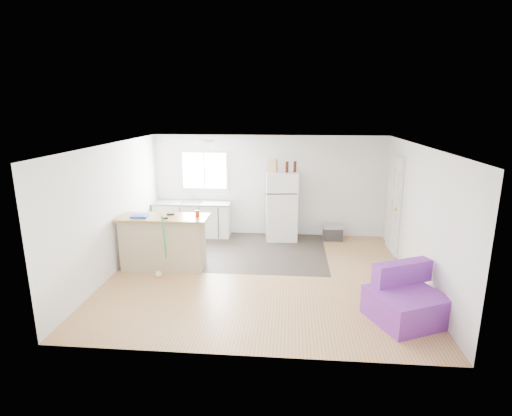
# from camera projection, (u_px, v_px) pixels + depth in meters

# --- Properties ---
(room) EXTENTS (5.51, 5.01, 2.41)m
(room) POSITION_uv_depth(u_px,v_px,m) (261.00, 213.00, 7.14)
(room) COLOR #A66C45
(room) RESTS_ON ground
(vinyl_zone) EXTENTS (4.05, 2.50, 0.00)m
(vinyl_zone) POSITION_uv_depth(u_px,v_px,m) (232.00, 250.00, 8.70)
(vinyl_zone) COLOR #2D2721
(vinyl_zone) RESTS_ON floor
(window) EXTENTS (1.18, 0.06, 0.98)m
(window) POSITION_uv_depth(u_px,v_px,m) (205.00, 171.00, 9.58)
(window) COLOR white
(window) RESTS_ON back_wall
(interior_door) EXTENTS (0.11, 0.92, 2.10)m
(interior_door) POSITION_uv_depth(u_px,v_px,m) (395.00, 205.00, 8.45)
(interior_door) COLOR white
(interior_door) RESTS_ON right_wall
(ceiling_fixture) EXTENTS (0.30, 0.30, 0.07)m
(ceiling_fixture) POSITION_uv_depth(u_px,v_px,m) (207.00, 141.00, 8.11)
(ceiling_fixture) COLOR white
(ceiling_fixture) RESTS_ON ceiling
(kitchen_cabinets) EXTENTS (1.87, 0.62, 1.09)m
(kitchen_cabinets) POSITION_uv_depth(u_px,v_px,m) (193.00, 219.00, 9.61)
(kitchen_cabinets) COLOR white
(kitchen_cabinets) RESTS_ON floor
(peninsula) EXTENTS (1.69, 0.67, 1.04)m
(peninsula) POSITION_uv_depth(u_px,v_px,m) (163.00, 242.00, 7.63)
(peninsula) COLOR tan
(peninsula) RESTS_ON floor
(refrigerator) EXTENTS (0.77, 0.74, 1.60)m
(refrigerator) POSITION_uv_depth(u_px,v_px,m) (281.00, 206.00, 9.28)
(refrigerator) COLOR white
(refrigerator) RESTS_ON floor
(cooler) EXTENTS (0.47, 0.33, 0.35)m
(cooler) POSITION_uv_depth(u_px,v_px,m) (333.00, 233.00, 9.34)
(cooler) COLOR #2B2B2D
(cooler) RESTS_ON floor
(purple_seat) EXTENTS (1.23, 1.24, 0.78)m
(purple_seat) POSITION_uv_depth(u_px,v_px,m) (405.00, 301.00, 5.84)
(purple_seat) COLOR purple
(purple_seat) RESTS_ON floor
(cleaner_jug) EXTENTS (0.16, 0.14, 0.30)m
(cleaner_jug) POSITION_uv_depth(u_px,v_px,m) (179.00, 263.00, 7.65)
(cleaner_jug) COLOR white
(cleaner_jug) RESTS_ON floor
(mop) EXTENTS (0.22, 0.34, 1.19)m
(mop) POSITION_uv_depth(u_px,v_px,m) (161.00, 265.00, 7.30)
(mop) COLOR green
(mop) RESTS_ON floor
(red_cup) EXTENTS (0.10, 0.10, 0.12)m
(red_cup) POSITION_uv_depth(u_px,v_px,m) (197.00, 214.00, 7.48)
(red_cup) COLOR red
(red_cup) RESTS_ON peninsula
(blue_tray) EXTENTS (0.31, 0.23, 0.04)m
(blue_tray) POSITION_uv_depth(u_px,v_px,m) (140.00, 216.00, 7.45)
(blue_tray) COLOR blue
(blue_tray) RESTS_ON peninsula
(tool_a) EXTENTS (0.15, 0.08, 0.03)m
(tool_a) POSITION_uv_depth(u_px,v_px,m) (171.00, 214.00, 7.60)
(tool_a) COLOR black
(tool_a) RESTS_ON peninsula
(tool_b) EXTENTS (0.11, 0.08, 0.03)m
(tool_b) POSITION_uv_depth(u_px,v_px,m) (165.00, 218.00, 7.35)
(tool_b) COLOR black
(tool_b) RESTS_ON peninsula
(cardboard_box) EXTENTS (0.22, 0.17, 0.30)m
(cardboard_box) POSITION_uv_depth(u_px,v_px,m) (273.00, 165.00, 9.02)
(cardboard_box) COLOR tan
(cardboard_box) RESTS_ON refrigerator
(bottle_left) EXTENTS (0.08, 0.08, 0.25)m
(bottle_left) POSITION_uv_depth(u_px,v_px,m) (287.00, 167.00, 8.95)
(bottle_left) COLOR #3D130B
(bottle_left) RESTS_ON refrigerator
(bottle_right) EXTENTS (0.09, 0.09, 0.25)m
(bottle_right) POSITION_uv_depth(u_px,v_px,m) (295.00, 167.00, 9.00)
(bottle_right) COLOR #3D130B
(bottle_right) RESTS_ON refrigerator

